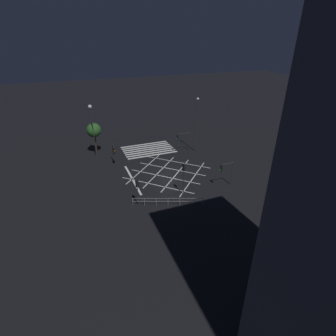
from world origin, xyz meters
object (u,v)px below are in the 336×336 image
traffic_light_median_north (184,173)px  traffic_light_nw_main (225,169)px  traffic_light_sw_main (183,138)px  street_tree_near (94,131)px  street_lamp_west (91,118)px  street_lamp_east (197,118)px  traffic_light_se_cross (114,151)px  traffic_light_ne_cross (137,187)px

traffic_light_median_north → traffic_light_nw_main: bearing=-92.0°
traffic_light_sw_main → street_tree_near: size_ratio=0.65×
traffic_light_median_north → traffic_light_nw_main: traffic_light_median_north is taller
traffic_light_median_north → street_lamp_west: bearing=27.9°
street_lamp_east → street_tree_near: 17.59m
street_lamp_west → street_tree_near: 2.76m
traffic_light_median_north → street_lamp_west: size_ratio=0.50×
traffic_light_sw_main → street_lamp_west: bearing=-14.9°
traffic_light_median_north → street_lamp_west: 19.17m
traffic_light_median_north → street_lamp_east: bearing=-33.2°
traffic_light_sw_main → street_lamp_east: street_lamp_east is taller
traffic_light_se_cross → traffic_light_nw_main: 17.56m
traffic_light_nw_main → street_tree_near: bearing=-50.8°
traffic_light_sw_main → street_lamp_east: bearing=166.7°
street_lamp_east → street_lamp_west: bearing=-14.7°
street_lamp_east → traffic_light_se_cross: bearing=0.7°
traffic_light_se_cross → traffic_light_ne_cross: 12.11m
street_lamp_west → street_tree_near: street_lamp_west is taller
traffic_light_se_cross → street_lamp_east: size_ratio=0.34×
traffic_light_nw_main → traffic_light_ne_cross: (12.17, -0.18, -0.11)m
traffic_light_ne_cross → street_lamp_west: bearing=9.2°
traffic_light_sw_main → street_tree_near: (14.27, -4.98, 1.57)m
traffic_light_median_north → traffic_light_sw_main: (-5.67, -12.79, -0.55)m
traffic_light_nw_main → street_lamp_east: bearing=-98.8°
traffic_light_sw_main → street_lamp_east: size_ratio=0.37×
traffic_light_nw_main → traffic_light_se_cross: bearing=-44.4°
street_lamp_west → traffic_light_nw_main: bearing=131.4°
street_lamp_west → street_lamp_east: bearing=165.3°
street_tree_near → traffic_light_se_cross: bearing=110.4°
traffic_light_nw_main → traffic_light_ne_cross: size_ratio=1.03×
traffic_light_median_north → traffic_light_ne_cross: traffic_light_median_north is taller
street_lamp_east → street_tree_near: street_lamp_east is taller
traffic_light_sw_main → traffic_light_ne_cross: traffic_light_sw_main is taller
traffic_light_nw_main → street_lamp_west: (14.88, -16.87, 4.09)m
traffic_light_median_north → traffic_light_ne_cross: size_ratio=1.28×
traffic_light_median_north → street_lamp_west: street_lamp_west is taller
traffic_light_nw_main → street_lamp_west: bearing=-48.6°
street_lamp_west → street_tree_near: bearing=-101.0°
traffic_light_se_cross → traffic_light_sw_main: (-12.15, -0.72, 0.24)m
traffic_light_se_cross → street_lamp_east: street_lamp_east is taller
traffic_light_median_north → street_lamp_west: (8.81, -16.65, 3.53)m
street_lamp_east → street_lamp_west: (16.81, -4.42, 0.68)m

